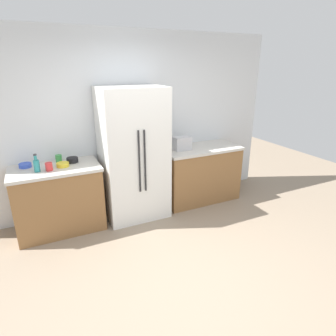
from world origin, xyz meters
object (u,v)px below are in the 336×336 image
object	(u,v)px
toaster	(182,143)
refrigerator	(133,154)
cup_b	(59,158)
cup_a	(49,167)
bowl_c	(72,160)
bowl_b	(25,165)
bowl_a	(63,165)
bottle_a	(37,165)

from	to	relation	value
toaster	refrigerator	bearing A→B (deg)	-177.33
toaster	cup_b	size ratio (longest dim) A/B	2.68
cup_a	bowl_c	distance (m)	0.37
cup_b	bowl_b	bearing A→B (deg)	-174.48
cup_b	bowl_a	world-z (taller)	cup_b
bottle_a	cup_b	size ratio (longest dim) A/B	2.31
bottle_a	bowl_c	bearing A→B (deg)	22.41
cup_b	bowl_a	size ratio (longest dim) A/B	0.62
bottle_a	cup_b	distance (m)	0.40
bowl_b	refrigerator	bearing A→B (deg)	-7.94
refrigerator	cup_a	xyz separation A→B (m)	(-1.14, -0.07, 0.01)
refrigerator	toaster	xyz separation A→B (m)	(0.81, 0.04, 0.06)
refrigerator	cup_b	world-z (taller)	refrigerator
refrigerator	bowl_c	bearing A→B (deg)	170.43
bottle_a	cup_b	bearing A→B (deg)	44.92
bottle_a	bowl_a	bearing A→B (deg)	11.73
bowl_a	cup_a	bearing A→B (deg)	-153.69
bowl_b	bowl_c	bearing A→B (deg)	-5.59
cup_b	bowl_a	xyz separation A→B (m)	(0.03, -0.22, -0.02)
bowl_c	bottle_a	bearing A→B (deg)	-157.59
bowl_a	bowl_b	bearing A→B (deg)	158.19
refrigerator	bowl_b	world-z (taller)	refrigerator
bowl_a	bowl_b	world-z (taller)	same
refrigerator	toaster	distance (m)	0.82
cup_a	bowl_b	world-z (taller)	cup_a
bottle_a	bowl_b	bearing A→B (deg)	119.39
bowl_b	toaster	bearing A→B (deg)	-4.08
refrigerator	cup_b	xyz separation A→B (m)	(-0.99, 0.24, 0.01)
cup_a	refrigerator	bearing A→B (deg)	3.28
bottle_a	bowl_c	size ratio (longest dim) A/B	1.50
refrigerator	cup_b	bearing A→B (deg)	166.56
bowl_a	bowl_c	xyz separation A→B (m)	(0.14, 0.12, 0.01)
refrigerator	cup_b	size ratio (longest dim) A/B	19.16
toaster	bowl_c	size ratio (longest dim) A/B	1.74
cup_b	bowl_c	distance (m)	0.19
cup_b	cup_a	bearing A→B (deg)	-115.72
toaster	bowl_b	size ratio (longest dim) A/B	1.72
refrigerator	cup_b	distance (m)	1.02
bottle_a	bowl_b	size ratio (longest dim) A/B	1.48
bowl_a	bowl_c	size ratio (longest dim) A/B	1.05
toaster	cup_a	bearing A→B (deg)	-176.97
toaster	bowl_b	bearing A→B (deg)	175.92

